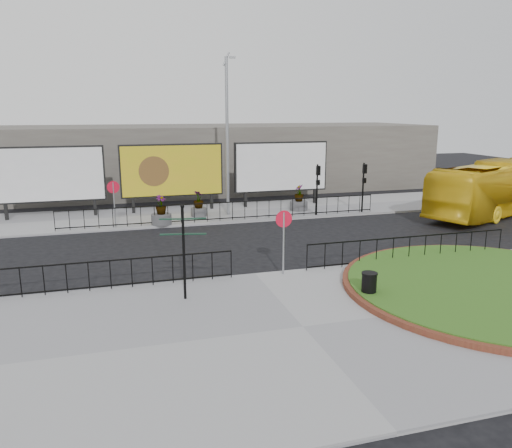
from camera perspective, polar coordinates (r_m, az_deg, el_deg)
name	(u,v)px	position (r m, az deg, el deg)	size (l,w,h in m)	color
ground	(255,276)	(19.19, -0.12, -5.99)	(90.00, 90.00, 0.00)	black
pavement_near	(303,328)	(14.76, 5.37, -11.80)	(30.00, 10.00, 0.12)	gray
pavement_far	(200,213)	(30.49, -6.37, 1.21)	(44.00, 6.00, 0.12)	gray
brick_edge	(494,287)	(19.33, 25.53, -6.50)	(10.40, 10.40, 0.18)	brown
grass_lawn	(494,286)	(19.32, 25.54, -6.45)	(10.00, 10.00, 0.22)	#284F15
railing_near_left	(89,276)	(18.05, -18.57, -5.69)	(10.00, 0.10, 1.10)	black
railing_near_right	(409,249)	(21.39, 17.11, -2.70)	(9.00, 0.10, 1.10)	black
railing_far	(226,211)	(27.97, -3.43, 1.47)	(18.00, 0.10, 1.10)	black
speed_sign_far	(114,194)	(27.19, -15.96, 3.33)	(0.64, 0.07, 2.47)	gray
speed_sign_near	(284,228)	(18.58, 3.18, -0.48)	(0.64, 0.07, 2.47)	gray
billboard_left	(48,175)	(30.82, -22.64, 5.20)	(6.20, 0.31, 4.10)	black
billboard_mid	(172,171)	(30.83, -9.57, 6.02)	(6.20, 0.31, 4.10)	black
billboard_right	(281,167)	(32.38, 2.90, 6.51)	(6.20, 0.31, 4.10)	black
lamp_post	(227,134)	(29.21, -3.31, 10.19)	(0.74, 0.18, 9.23)	gray
signal_pole_a	(318,182)	(29.44, 7.05, 4.80)	(0.22, 0.26, 3.00)	black
signal_pole_b	(364,180)	(30.74, 12.22, 4.95)	(0.22, 0.26, 3.00)	black
building_backdrop	(177,158)	(39.93, -8.97, 7.45)	(40.00, 10.00, 5.00)	#605C54
fingerpost_sign	(183,243)	(16.26, -8.29, -2.11)	(1.49, 0.50, 3.18)	black
litter_bin	(369,285)	(17.01, 12.79, -6.83)	(0.53, 0.53, 0.88)	black
bus	(494,188)	(33.18, 25.58, 3.68)	(2.70, 11.54, 3.21)	gold
planter_a	(161,214)	(27.51, -10.78, 1.09)	(1.10, 1.10, 1.61)	#4C4C4F
planter_b	(199,206)	(29.36, -6.57, 2.03)	(0.93, 0.93, 1.51)	#4C4C4F
planter_c	(299,201)	(31.00, 4.92, 2.61)	(1.09, 1.09, 1.61)	#4C4C4F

